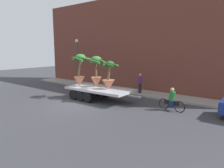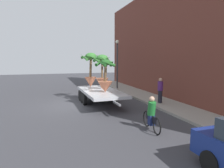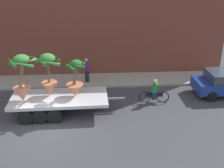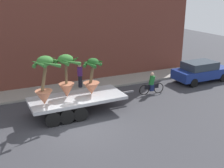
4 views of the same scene
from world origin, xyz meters
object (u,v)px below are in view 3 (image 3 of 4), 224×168
at_px(potted_palm_rear, 22,78).
at_px(cyclist, 154,92).
at_px(pedestrian_near_gate, 87,70).
at_px(flatbed_trailer, 55,101).
at_px(potted_palm_front, 49,75).
at_px(potted_palm_middle, 76,81).

relative_size(potted_palm_rear, cyclist, 1.41).
xyz_separation_m(cyclist, pedestrian_near_gate, (-4.10, 2.93, 0.37)).
bearing_deg(potted_palm_rear, cyclist, 8.88).
relative_size(flatbed_trailer, potted_palm_front, 2.61).
bearing_deg(cyclist, flatbed_trailer, -171.61).
bearing_deg(potted_palm_middle, cyclist, 9.54).
bearing_deg(potted_palm_rear, flatbed_trailer, 10.70).
distance_m(potted_palm_rear, pedestrian_near_gate, 5.36).
distance_m(potted_palm_front, cyclist, 6.25).
bearing_deg(pedestrian_near_gate, flatbed_trailer, -114.18).
height_order(potted_palm_middle, pedestrian_near_gate, potted_palm_middle).
height_order(potted_palm_rear, pedestrian_near_gate, potted_palm_rear).
xyz_separation_m(flatbed_trailer, potted_palm_rear, (-1.54, -0.29, 1.53)).
bearing_deg(potted_palm_front, flatbed_trailer, -48.56).
distance_m(potted_palm_middle, potted_palm_front, 1.48).
height_order(flatbed_trailer, potted_palm_middle, potted_palm_middle).
relative_size(cyclist, pedestrian_near_gate, 1.08).
height_order(potted_palm_middle, potted_palm_front, potted_palm_front).
height_order(potted_palm_rear, cyclist, potted_palm_rear).
xyz_separation_m(potted_palm_rear, cyclist, (7.34, 1.15, -1.61)).
bearing_deg(potted_palm_middle, potted_palm_rear, -172.24).
distance_m(flatbed_trailer, pedestrian_near_gate, 4.16).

